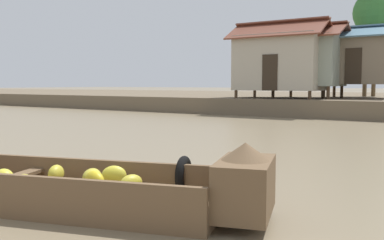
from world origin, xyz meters
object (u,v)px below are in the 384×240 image
at_px(stilt_house_mid_left, 309,60).
at_px(stilt_house_mid_right, 359,59).
at_px(stilt_house_left, 280,62).
at_px(banana_boat, 69,183).
at_px(palm_tree_mid, 376,13).

relative_size(stilt_house_mid_left, stilt_house_mid_right, 0.94).
bearing_deg(stilt_house_mid_right, stilt_house_left, -147.31).
distance_m(banana_boat, palm_tree_mid, 24.12).
height_order(stilt_house_left, stilt_house_mid_right, stilt_house_left).
distance_m(banana_boat, stilt_house_mid_left, 19.21).
height_order(banana_boat, stilt_house_mid_right, stilt_house_mid_right).
bearing_deg(stilt_house_mid_left, stilt_house_left, -141.65).
relative_size(stilt_house_left, palm_tree_mid, 0.81).
xyz_separation_m(stilt_house_left, palm_tree_mid, (3.68, 5.62, 2.95)).
bearing_deg(banana_boat, stilt_house_mid_right, 91.31).
bearing_deg(banana_boat, stilt_house_mid_left, 98.29).
height_order(stilt_house_mid_left, stilt_house_mid_right, stilt_house_mid_left).
height_order(stilt_house_left, palm_tree_mid, palm_tree_mid).
bearing_deg(palm_tree_mid, stilt_house_left, -123.23).
xyz_separation_m(stilt_house_mid_right, palm_tree_mid, (0.19, 3.38, 2.84)).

